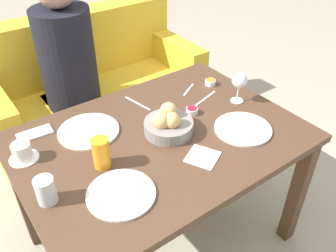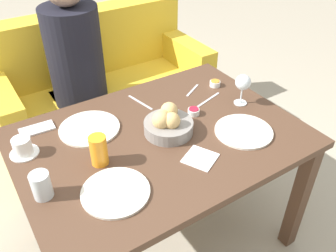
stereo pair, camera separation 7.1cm
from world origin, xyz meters
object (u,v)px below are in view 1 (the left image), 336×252
object	(u,v)px
fork_silver	(138,103)
jam_bowl_berry	(192,111)
plate_far_center	(89,131)
coffee_cup	(22,152)
bread_basket	(167,123)
spoon_coffee	(189,90)
jam_bowl_honey	(210,82)
napkin	(203,157)
seated_person	(73,87)
cell_phone	(35,134)
couch	(94,97)
plate_near_right	(243,129)
water_tumbler	(46,191)
knife_silver	(205,98)
juice_glass	(101,153)
plate_near_left	(121,194)
wine_glass	(239,81)

from	to	relation	value
fork_silver	jam_bowl_berry	bearing A→B (deg)	-54.06
plate_far_center	coffee_cup	size ratio (longest dim) A/B	2.31
bread_basket	spoon_coffee	size ratio (longest dim) A/B	1.80
jam_bowl_honey	napkin	size ratio (longest dim) A/B	0.35
seated_person	cell_phone	world-z (taller)	seated_person
couch	jam_bowl_berry	xyz separation A→B (m)	(0.06, -1.01, 0.41)
seated_person	plate_far_center	bearing A→B (deg)	-106.30
seated_person	cell_phone	xyz separation A→B (m)	(-0.40, -0.58, 0.17)
jam_bowl_honey	couch	bearing A→B (deg)	109.99
plate_near_right	cell_phone	distance (m)	0.92
fork_silver	cell_phone	xyz separation A→B (m)	(-0.50, 0.05, 0.00)
napkin	plate_far_center	bearing A→B (deg)	124.81
seated_person	jam_bowl_berry	bearing A→B (deg)	-73.47
bread_basket	plate_far_center	xyz separation A→B (m)	(-0.28, 0.20, -0.04)
couch	bread_basket	size ratio (longest dim) A/B	6.67
water_tumbler	jam_bowl_berry	world-z (taller)	water_tumbler
plate_near_right	water_tumbler	xyz separation A→B (m)	(-0.85, 0.11, 0.05)
plate_near_right	jam_bowl_berry	xyz separation A→B (m)	(-0.10, 0.23, 0.01)
plate_far_center	knife_silver	distance (m)	0.61
plate_near_right	fork_silver	bearing A→B (deg)	120.00
couch	juice_glass	bearing A→B (deg)	-112.62
water_tumbler	cell_phone	distance (m)	0.42
plate_near_left	coffee_cup	world-z (taller)	coffee_cup
jam_bowl_berry	spoon_coffee	world-z (taller)	jam_bowl_berry
couch	plate_near_left	world-z (taller)	couch
plate_near_left	juice_glass	xyz separation A→B (m)	(0.02, 0.18, 0.06)
bread_basket	wine_glass	size ratio (longest dim) A/B	1.39
seated_person	juice_glass	bearing A→B (deg)	-105.34
plate_near_right	jam_bowl_honey	xyz separation A→B (m)	(0.15, 0.39, 0.01)
wine_glass	knife_silver	world-z (taller)	wine_glass
plate_far_center	juice_glass	xyz separation A→B (m)	(-0.05, -0.23, 0.06)
plate_near_right	wine_glass	bearing A→B (deg)	51.30
plate_far_center	napkin	xyz separation A→B (m)	(0.30, -0.43, -0.00)
bread_basket	fork_silver	distance (m)	0.28
jam_bowl_berry	seated_person	bearing A→B (deg)	106.53
couch	jam_bowl_honey	size ratio (longest dim) A/B	25.55
plate_near_left	fork_silver	size ratio (longest dim) A/B	1.43
jam_bowl_berry	coffee_cup	bearing A→B (deg)	169.22
couch	spoon_coffee	world-z (taller)	couch
coffee_cup	napkin	bearing A→B (deg)	-35.25
jam_bowl_berry	cell_phone	size ratio (longest dim) A/B	0.37
seated_person	fork_silver	bearing A→B (deg)	-81.74
jam_bowl_berry	fork_silver	distance (m)	0.28
plate_far_center	jam_bowl_berry	size ratio (longest dim) A/B	4.77
couch	jam_bowl_berry	distance (m)	1.09
wine_glass	coffee_cup	size ratio (longest dim) A/B	1.34
juice_glass	couch	bearing A→B (deg)	67.38
cell_phone	coffee_cup	bearing A→B (deg)	-123.71
seated_person	fork_silver	size ratio (longest dim) A/B	7.13
couch	coffee_cup	xyz separation A→B (m)	(-0.69, -0.87, 0.43)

